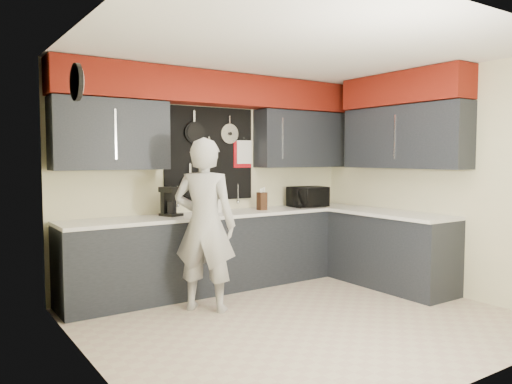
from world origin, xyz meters
TOP-DOWN VIEW (x-y plane):
  - ground at (0.00, 0.00)m, footprint 4.00×4.00m
  - back_wall_assembly at (0.01, 1.60)m, footprint 4.00×0.36m
  - right_wall_assembly at (1.85, 0.26)m, footprint 0.36×3.50m
  - left_wall_assembly at (-1.99, 0.02)m, footprint 0.05×3.50m
  - base_cabinets at (0.49, 1.13)m, footprint 3.95×2.20m
  - microwave at (1.26, 1.41)m, footprint 0.53×0.39m
  - knife_block at (0.52, 1.42)m, footprint 0.10×0.10m
  - utensil_crock at (-0.09, 1.48)m, footprint 0.13×0.13m
  - coffee_maker at (-0.69, 1.50)m, footprint 0.24×0.27m
  - person at (-0.63, 0.79)m, footprint 0.76×0.76m

SIDE VIEW (x-z plane):
  - ground at x=0.00m, z-range 0.00..0.00m
  - base_cabinets at x=0.49m, z-range 0.00..0.92m
  - person at x=-0.63m, z-range 0.00..1.78m
  - utensil_crock at x=-0.09m, z-range 0.92..1.08m
  - knife_block at x=0.52m, z-range 0.92..1.14m
  - microwave at x=1.26m, z-range 0.92..1.19m
  - coffee_maker at x=-0.69m, z-range 0.93..1.26m
  - left_wall_assembly at x=-1.99m, z-range 0.03..2.63m
  - right_wall_assembly at x=1.85m, z-range 0.64..3.24m
  - back_wall_assembly at x=0.01m, z-range 0.71..3.31m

